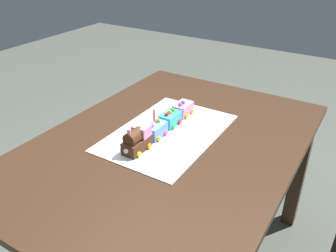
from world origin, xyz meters
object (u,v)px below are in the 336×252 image
object	(u,v)px
dining_table	(169,163)
birthday_candle	(154,115)
cake_car_gondola_bubblegum	(183,109)
cake_locomotive	(137,140)
cake_car_tanker_sky_blue	(155,130)
cake_car_caboose_turquoise	(170,119)

from	to	relation	value
dining_table	birthday_candle	xyz separation A→B (m)	(-0.00, 0.07, 0.21)
dining_table	cake_car_gondola_bubblegum	bearing A→B (deg)	16.09
cake_locomotive	cake_car_tanker_sky_blue	distance (m)	0.13
cake_car_tanker_sky_blue	cake_locomotive	bearing A→B (deg)	-180.00
dining_table	cake_car_caboose_turquoise	distance (m)	0.20
cake_car_tanker_sky_blue	birthday_candle	world-z (taller)	birthday_candle
dining_table	cake_car_caboose_turquoise	size ratio (longest dim) A/B	14.00
dining_table	cake_locomotive	xyz separation A→B (m)	(-0.12, 0.07, 0.16)
birthday_candle	cake_car_gondola_bubblegum	bearing A→B (deg)	0.00
cake_locomotive	birthday_candle	bearing A→B (deg)	0.00
cake_car_tanker_sky_blue	birthday_candle	xyz separation A→B (m)	(-0.01, -0.00, 0.07)
dining_table	cake_car_gondola_bubblegum	xyz separation A→B (m)	(0.24, 0.07, 0.14)
cake_locomotive	dining_table	bearing A→B (deg)	-29.38
dining_table	cake_car_gondola_bubblegum	distance (m)	0.29
cake_car_tanker_sky_blue	cake_car_gondola_bubblegum	xyz separation A→B (m)	(0.24, 0.00, 0.00)
cake_locomotive	birthday_candle	size ratio (longest dim) A/B	2.24
cake_car_tanker_sky_blue	cake_car_gondola_bubblegum	size ratio (longest dim) A/B	1.00
dining_table	cake_car_tanker_sky_blue	distance (m)	0.16
cake_locomotive	cake_car_caboose_turquoise	world-z (taller)	cake_locomotive
dining_table	cake_car_gondola_bubblegum	size ratio (longest dim) A/B	14.00
cake_locomotive	cake_car_gondola_bubblegum	bearing A→B (deg)	0.00
cake_car_tanker_sky_blue	birthday_candle	size ratio (longest dim) A/B	1.60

